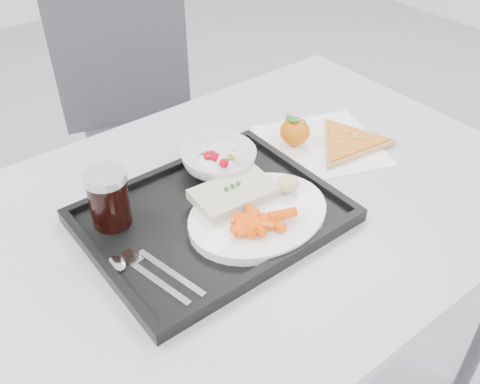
# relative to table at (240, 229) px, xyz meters

# --- Properties ---
(table) EXTENTS (1.20, 0.80, 0.75)m
(table) POSITION_rel_table_xyz_m (0.00, 0.00, 0.00)
(table) COLOR silver
(table) RESTS_ON ground
(chair) EXTENTS (0.52, 0.53, 0.93)m
(chair) POSITION_rel_table_xyz_m (0.19, 0.73, -0.15)
(chair) COLOR #3D3C44
(chair) RESTS_ON ground
(tray) EXTENTS (0.45, 0.35, 0.03)m
(tray) POSITION_rel_table_xyz_m (-0.07, -0.01, 0.08)
(tray) COLOR black
(tray) RESTS_ON table
(dinner_plate) EXTENTS (0.27, 0.27, 0.02)m
(dinner_plate) POSITION_rel_table_xyz_m (-0.01, -0.07, 0.09)
(dinner_plate) COLOR white
(dinner_plate) RESTS_ON tray
(fish_fillet) EXTENTS (0.16, 0.10, 0.03)m
(fish_fillet) POSITION_rel_table_xyz_m (-0.02, -0.01, 0.11)
(fish_fillet) COLOR beige
(fish_fillet) RESTS_ON dinner_plate
(bread_roll) EXTENTS (0.05, 0.05, 0.03)m
(bread_roll) POSITION_rel_table_xyz_m (0.07, -0.05, 0.12)
(bread_roll) COLOR #D9BF81
(bread_roll) RESTS_ON dinner_plate
(salad_bowl) EXTENTS (0.15, 0.15, 0.05)m
(salad_bowl) POSITION_rel_table_xyz_m (0.02, 0.10, 0.11)
(salad_bowl) COLOR white
(salad_bowl) RESTS_ON tray
(cola_glass) EXTENTS (0.08, 0.08, 0.11)m
(cola_glass) POSITION_rel_table_xyz_m (-0.22, 0.09, 0.14)
(cola_glass) COLOR black
(cola_glass) RESTS_ON tray
(cutlery) EXTENTS (0.10, 0.17, 0.01)m
(cutlery) POSITION_rel_table_xyz_m (-0.24, -0.05, 0.08)
(cutlery) COLOR silver
(cutlery) RESTS_ON tray
(napkin) EXTENTS (0.32, 0.31, 0.00)m
(napkin) POSITION_rel_table_xyz_m (0.27, 0.05, 0.07)
(napkin) COLOR white
(napkin) RESTS_ON table
(tangerine) EXTENTS (0.09, 0.09, 0.07)m
(tangerine) POSITION_rel_table_xyz_m (0.22, 0.09, 0.10)
(tangerine) COLOR #FFA619
(tangerine) RESTS_ON napkin
(pizza_slice) EXTENTS (0.29, 0.29, 0.02)m
(pizza_slice) POSITION_rel_table_xyz_m (0.31, 0.01, 0.08)
(pizza_slice) COLOR #E2C06D
(pizza_slice) RESTS_ON napkin
(carrot_pile) EXTENTS (0.12, 0.09, 0.03)m
(carrot_pile) POSITION_rel_table_xyz_m (-0.04, -0.10, 0.11)
(carrot_pile) COLOR #FD4F04
(carrot_pile) RESTS_ON dinner_plate
(salad_contents) EXTENTS (0.07, 0.06, 0.02)m
(salad_contents) POSITION_rel_table_xyz_m (0.03, 0.09, 0.12)
(salad_contents) COLOR #BC0016
(salad_contents) RESTS_ON salad_bowl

